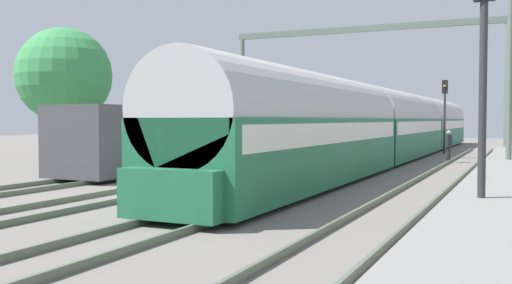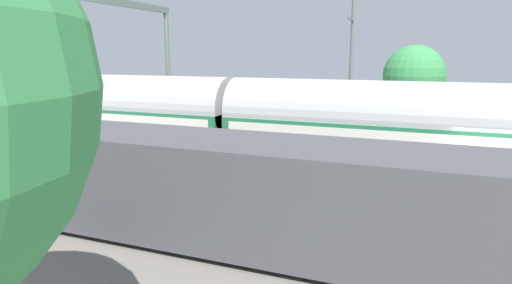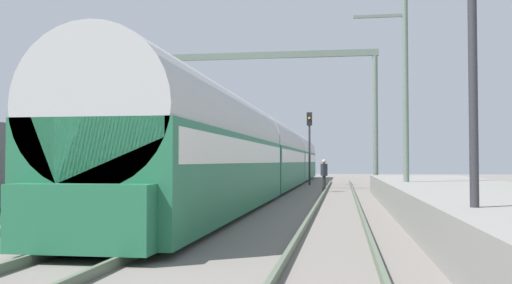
# 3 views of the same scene
# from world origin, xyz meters

# --- Properties ---
(ground) EXTENTS (120.00, 120.00, 0.00)m
(ground) POSITION_xyz_m (0.00, 0.00, 0.00)
(ground) COLOR slate
(track_west) EXTENTS (1.52, 60.00, 0.16)m
(track_west) POSITION_xyz_m (-1.98, 0.00, 0.08)
(track_west) COLOR #576350
(track_west) RESTS_ON ground
(track_east) EXTENTS (1.52, 60.00, 0.16)m
(track_east) POSITION_xyz_m (1.98, 0.00, 0.08)
(track_east) COLOR #576350
(track_east) RESTS_ON ground
(track_far_east) EXTENTS (1.52, 60.00, 0.16)m
(track_far_east) POSITION_xyz_m (5.93, 0.00, 0.08)
(track_far_east) COLOR #576350
(track_far_east) RESTS_ON ground
(platform) EXTENTS (4.40, 28.00, 0.90)m
(platform) POSITION_xyz_m (9.75, 2.00, 0.45)
(platform) COLOR gray
(platform) RESTS_ON ground
(passenger_train) EXTENTS (2.93, 49.20, 3.82)m
(passenger_train) POSITION_xyz_m (1.98, 18.52, 1.97)
(passenger_train) COLOR #236B47
(passenger_train) RESTS_ON ground
(freight_car) EXTENTS (2.80, 13.00, 2.70)m
(freight_car) POSITION_xyz_m (-5.93, 5.92, 1.47)
(freight_car) COLOR #47474C
(freight_car) RESTS_ON ground
(person_crossing) EXTENTS (0.38, 0.46, 1.73)m
(person_crossing) POSITION_xyz_m (5.13, 16.11, 1.03)
(person_crossing) COLOR #252525
(person_crossing) RESTS_ON ground
(railway_signal_far) EXTENTS (0.36, 0.30, 4.97)m
(railway_signal_far) POSITION_xyz_m (3.89, 24.39, 3.19)
(railway_signal_far) COLOR #2D2D33
(railway_signal_far) RESTS_ON ground
(catenary_gantry) EXTENTS (16.26, 0.28, 7.86)m
(catenary_gantry) POSITION_xyz_m (0.00, 17.54, 5.89)
(catenary_gantry) COLOR slate
(catenary_gantry) RESTS_ON ground
(catenary_pole_east_mid) EXTENTS (1.90, 0.20, 8.00)m
(catenary_pole_east_mid) POSITION_xyz_m (8.28, 6.00, 4.15)
(catenary_pole_east_mid) COLOR slate
(catenary_pole_east_mid) RESTS_ON ground
(tree_east_background) EXTENTS (3.94, 3.94, 5.61)m
(tree_east_background) POSITION_xyz_m (14.14, 2.79, 3.62)
(tree_east_background) COLOR #4C3826
(tree_east_background) RESTS_ON ground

